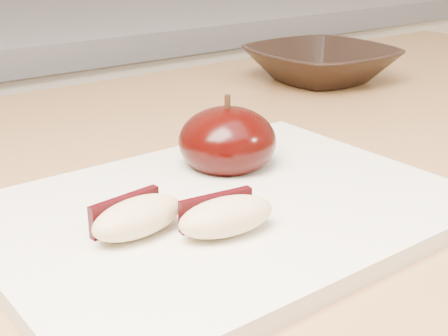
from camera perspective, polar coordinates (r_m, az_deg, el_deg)
cutting_board at (r=0.42m, az=0.00°, el=-3.95°), size 0.31×0.23×0.01m
apple_half at (r=0.48m, az=0.31°, el=2.47°), size 0.08×0.08×0.06m
apple_wedge_a at (r=0.38m, az=-8.01°, el=-4.41°), size 0.07×0.04×0.02m
apple_wedge_b at (r=0.38m, az=0.11°, el=-4.38°), size 0.07×0.04×0.02m
bowl at (r=0.81m, az=8.81°, el=9.38°), size 0.18×0.18×0.04m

